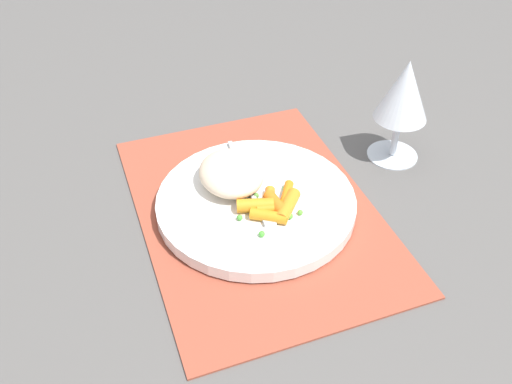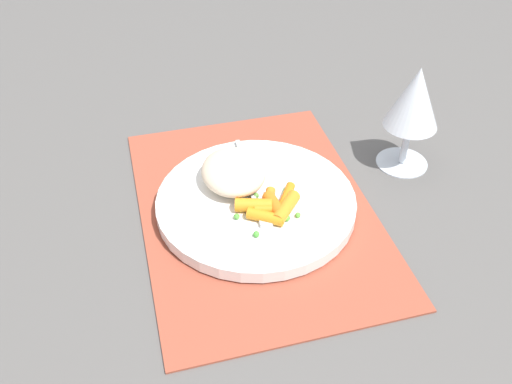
{
  "view_description": "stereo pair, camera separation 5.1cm",
  "coord_description": "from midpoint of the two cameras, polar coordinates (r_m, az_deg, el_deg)",
  "views": [
    {
      "loc": [
        0.53,
        -0.19,
        0.51
      ],
      "look_at": [
        0.0,
        0.0,
        0.03
      ],
      "focal_mm": 39.46,
      "sensor_mm": 36.0,
      "label": 1
    },
    {
      "loc": [
        0.54,
        -0.14,
        0.51
      ],
      "look_at": [
        0.0,
        0.0,
        0.03
      ],
      "focal_mm": 39.46,
      "sensor_mm": 36.0,
      "label": 2
    }
  ],
  "objects": [
    {
      "name": "pea_scatter",
      "position": [
        0.72,
        2.37,
        -1.6
      ],
      "size": [
        0.09,
        0.08,
        0.01
      ],
      "color": "#5BA936",
      "rests_on": "plate"
    },
    {
      "name": "ground_plane",
      "position": [
        0.76,
        1.94,
        -1.97
      ],
      "size": [
        2.4,
        2.4,
        0.0
      ],
      "primitive_type": "plane",
      "color": "#565451"
    },
    {
      "name": "rice_mound",
      "position": [
        0.75,
        -0.35,
        2.02
      ],
      "size": [
        0.1,
        0.09,
        0.04
      ],
      "primitive_type": "ellipsoid",
      "color": "beige",
      "rests_on": "plate"
    },
    {
      "name": "wine_glass",
      "position": [
        0.81,
        17.54,
        8.77
      ],
      "size": [
        0.08,
        0.08,
        0.16
      ],
      "color": "silver",
      "rests_on": "ground_plane"
    },
    {
      "name": "carrot_portion",
      "position": [
        0.72,
        3.64,
        -1.53
      ],
      "size": [
        0.07,
        0.09,
        0.02
      ],
      "color": "orange",
      "rests_on": "plate"
    },
    {
      "name": "placemat",
      "position": [
        0.76,
        1.94,
        -1.8
      ],
      "size": [
        0.43,
        0.3,
        0.01
      ],
      "primitive_type": "cube",
      "color": "#9E4733",
      "rests_on": "ground_plane"
    },
    {
      "name": "plate",
      "position": [
        0.75,
        1.96,
        -1.14
      ],
      "size": [
        0.26,
        0.26,
        0.02
      ],
      "primitive_type": "cylinder",
      "color": "white",
      "rests_on": "placemat"
    },
    {
      "name": "fork",
      "position": [
        0.75,
        1.75,
        0.23
      ],
      "size": [
        0.19,
        0.02,
        0.01
      ],
      "color": "silver",
      "rests_on": "plate"
    }
  ]
}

